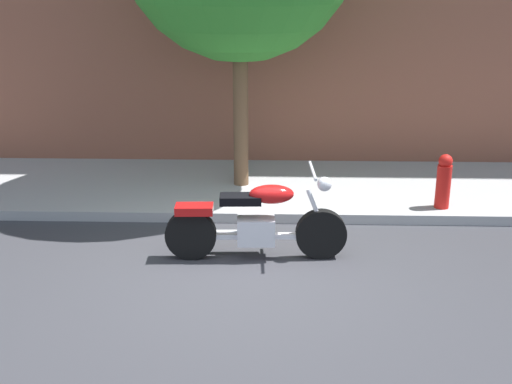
# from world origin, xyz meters

# --- Properties ---
(ground_plane) EXTENTS (60.00, 60.00, 0.00)m
(ground_plane) POSITION_xyz_m (0.00, 0.00, 0.00)
(ground_plane) COLOR #38383D
(sidewalk) EXTENTS (22.69, 2.70, 0.14)m
(sidewalk) POSITION_xyz_m (0.00, 2.87, 0.07)
(sidewalk) COLOR #A5A5A5
(sidewalk) RESTS_ON ground
(motorcycle) EXTENTS (2.15, 0.70, 1.10)m
(motorcycle) POSITION_xyz_m (0.08, 0.41, 0.44)
(motorcycle) COLOR black
(motorcycle) RESTS_ON ground
(fire_hydrant) EXTENTS (0.20, 0.20, 0.91)m
(fire_hydrant) POSITION_xyz_m (2.62, 1.87, 0.46)
(fire_hydrant) COLOR red
(fire_hydrant) RESTS_ON ground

